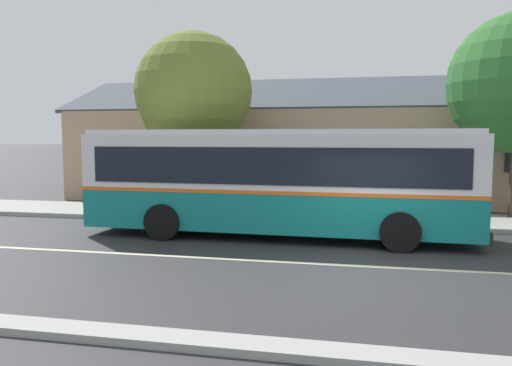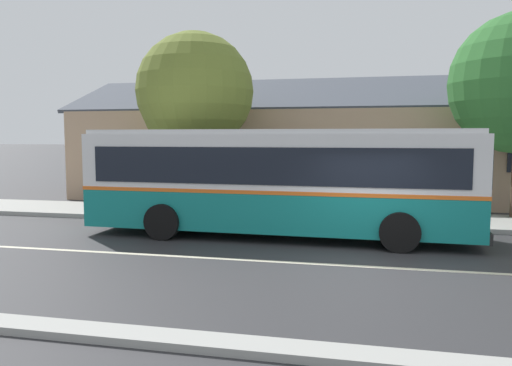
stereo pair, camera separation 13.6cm
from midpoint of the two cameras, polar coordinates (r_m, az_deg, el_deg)
ground_plane at (r=11.33m, az=12.35°, el=-9.30°), size 300.00×300.00×0.00m
sidewalk_far at (r=17.19m, az=12.22°, el=-4.04°), size 60.00×3.00×0.15m
curb_near at (r=6.81m, az=12.65°, el=-18.88°), size 60.00×0.50×0.12m
lane_divider_stripe at (r=11.33m, az=12.35°, el=-9.28°), size 60.00×0.16×0.01m
community_building at (r=24.71m, az=7.17°, el=3.57°), size 22.75×9.33×6.68m
transit_bus at (r=14.13m, az=2.18°, el=0.44°), size 10.90×2.95×3.03m
bench_by_building at (r=19.08m, az=-15.17°, el=-1.68°), size 1.70×0.51×0.94m
bench_down_street at (r=17.13m, az=-4.72°, el=-2.29°), size 1.75×0.51×0.94m
street_tree_secondary at (r=19.17m, az=-7.72°, el=9.87°), size 4.38×4.38×6.72m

